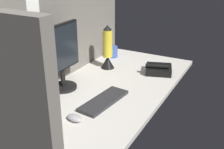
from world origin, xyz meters
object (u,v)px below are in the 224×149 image
lava_lamp (108,50)px  desk_phone (159,69)px  mouse (75,118)px  mug_ceramic_blue (113,52)px  monitor (60,55)px  keyboard (104,101)px

lava_lamp → desk_phone: 42.08cm
mouse → lava_lamp: (76.19, 21.86, 12.86)cm
lava_lamp → desk_phone: size_ratio=1.48×
mug_ceramic_blue → lava_lamp: lava_lamp is taller
mug_ceramic_blue → desk_phone: size_ratio=0.51×
lava_lamp → monitor: bearing=169.2°
monitor → lava_lamp: (46.57, -8.88, -9.12)cm
mug_ceramic_blue → desk_phone: mug_ceramic_blue is taller
keyboard → lava_lamp: lava_lamp is taller
monitor → lava_lamp: bearing=-10.8°
monitor → mug_ceramic_blue: bearing=-0.3°
keyboard → mug_ceramic_blue: size_ratio=3.09×
desk_phone → lava_lamp: bearing=102.7°
mug_ceramic_blue → monitor: bearing=179.7°
mouse → mug_ceramic_blue: (100.70, 30.33, 3.23)cm
lava_lamp → mug_ceramic_blue: bearing=19.1°
mouse → mug_ceramic_blue: bearing=25.4°
monitor → desk_phone: bearing=-41.1°
monitor → mouse: 48.02cm
desk_phone → keyboard: bearing=166.7°
mug_ceramic_blue → desk_phone: (-15.62, -48.00, -1.74)cm
monitor → lava_lamp: 48.28cm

